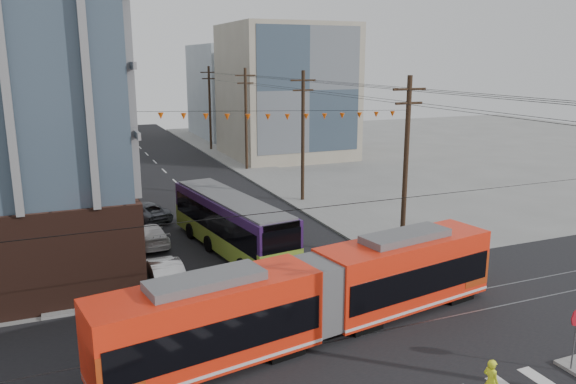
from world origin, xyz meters
name	(u,v)px	position (x,y,z in m)	size (l,w,h in m)	color
ground	(376,375)	(0.00, 0.00, 0.00)	(160.00, 160.00, 0.00)	slate
bg_bldg_ne_near	(286,91)	(16.00, 48.00, 8.00)	(14.00, 14.00, 16.00)	gray
bg_bldg_nw_far	(23,73)	(-14.00, 72.00, 10.00)	(16.00, 18.00, 20.00)	gray
bg_bldg_ne_far	(249,91)	(18.00, 68.00, 7.00)	(16.00, 16.00, 14.00)	#8C99A5
utility_pole_far	(210,109)	(8.50, 56.00, 5.50)	(0.30, 0.30, 11.00)	black
streetcar	(316,296)	(-0.76, 3.84, 1.87)	(19.40, 2.73, 3.74)	red
city_bus	(231,223)	(-0.86, 16.07, 1.80)	(2.75, 12.70, 3.60)	#33184E
parked_car_silver	(164,272)	(-5.90, 11.96, 0.78)	(1.64, 4.71, 1.55)	#AFAFAF
parked_car_white	(150,235)	(-5.50, 19.22, 0.69)	(1.94, 4.77, 1.38)	silver
parked_car_grey	(144,211)	(-4.95, 25.18, 0.71)	(2.36, 5.12, 1.42)	#4A4E56
pedestrian	(491,383)	(2.65, -3.20, 0.89)	(0.65, 0.43, 1.78)	yellow
stop_sign	(574,342)	(7.13, -2.72, 1.26)	(0.77, 0.77, 2.53)	#A70916
jersey_barrier	(393,247)	(8.30, 11.70, 0.40)	(0.91, 4.03, 0.81)	gray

